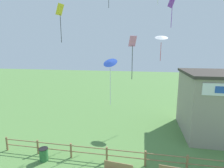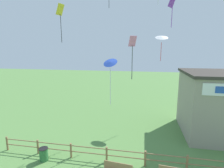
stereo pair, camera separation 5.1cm
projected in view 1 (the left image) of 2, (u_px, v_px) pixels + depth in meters
wooden_fence at (107, 153)px, 11.89m from camera, size 15.68×0.14×1.08m
seaside_building at (224, 104)px, 15.48m from camera, size 7.12×6.29×5.69m
trash_bin at (44, 154)px, 12.04m from camera, size 0.62×0.62×0.91m
kite_purple_streamer at (172, 2)px, 15.80m from camera, size 0.92×1.11×3.11m
kite_blue_delta at (110, 64)px, 13.48m from camera, size 1.32×1.23×3.73m
kite_white_delta at (161, 38)px, 18.09m from camera, size 1.37×1.32×2.73m
kite_pink_diamond at (132, 51)px, 11.54m from camera, size 0.56×0.49×2.87m
kite_yellow_diamond at (60, 15)px, 16.57m from camera, size 0.67×0.87×3.53m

